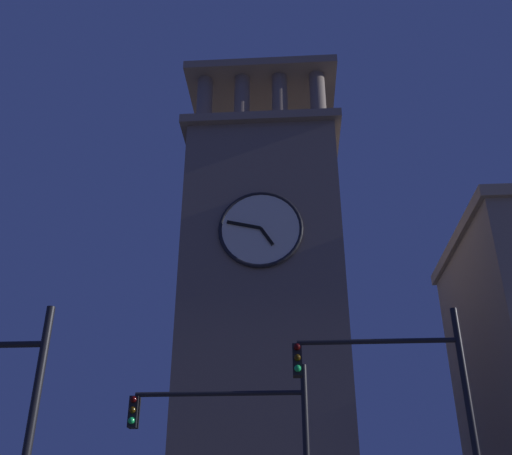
# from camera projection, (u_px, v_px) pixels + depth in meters

# --- Properties ---
(clocktower) EXTENTS (6.89, 8.61, 24.47)m
(clocktower) POSITION_uv_depth(u_px,v_px,m) (266.00, 337.00, 24.85)
(clocktower) COLOR #75665B
(clocktower) RESTS_ON ground_plane
(traffic_signal_near) EXTENTS (4.39, 0.41, 5.88)m
(traffic_signal_near) POSITION_uv_depth(u_px,v_px,m) (246.00, 451.00, 13.93)
(traffic_signal_near) COLOR black
(traffic_signal_near) RESTS_ON ground_plane
(traffic_signal_mid) EXTENTS (3.95, 0.41, 6.89)m
(traffic_signal_mid) POSITION_uv_depth(u_px,v_px,m) (418.00, 416.00, 13.00)
(traffic_signal_mid) COLOR black
(traffic_signal_mid) RESTS_ON ground_plane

